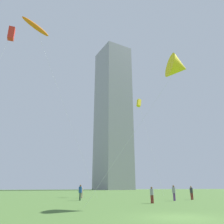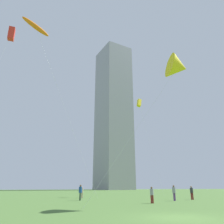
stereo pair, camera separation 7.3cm
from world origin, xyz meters
name	(u,v)px [view 1 (the left image)]	position (x,y,z in m)	size (l,w,h in m)	color
ground	(179,218)	(0.00, 0.00, 0.00)	(280.00, 280.00, 0.00)	#476B30
person_standing_0	(152,194)	(4.10, 10.13, 0.91)	(0.35, 0.35, 1.58)	maroon
person_standing_2	(82,191)	(-0.16, 23.36, 0.92)	(0.35, 0.35, 1.59)	tan
person_standing_4	(174,192)	(8.69, 12.98, 1.02)	(0.39, 0.39, 1.76)	#593372
person_standing_5	(80,191)	(-1.65, 17.52, 1.05)	(0.40, 0.40, 1.82)	#3F593F
person_standing_6	(191,192)	(12.21, 14.23, 0.97)	(0.37, 0.37, 1.68)	maroon
kite_flying_0	(35,27)	(-9.22, 17.84, 23.65)	(12.60, 2.45, 25.00)	silver
kite_flying_1	(11,34)	(-11.88, 15.74, 20.15)	(4.03, 1.25, 21.08)	silver
kite_flying_2	(178,67)	(5.80, 6.13, 13.55)	(10.86, 3.06, 15.03)	silver
kite_flying_3	(139,103)	(11.44, 26.45, 17.51)	(3.16, 3.25, 18.46)	silver
distant_highrise_0	(113,114)	(37.97, 114.43, 45.17)	(17.21, 19.87, 90.34)	#939399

